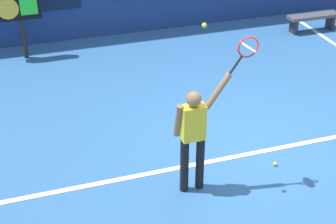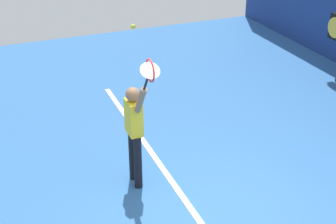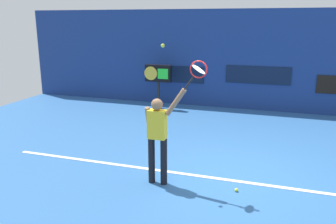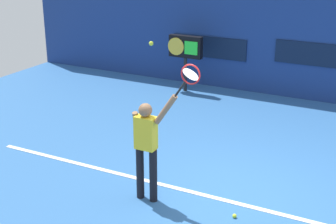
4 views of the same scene
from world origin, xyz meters
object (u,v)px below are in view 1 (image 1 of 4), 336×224
object	(u,v)px
tennis_ball	(204,25)
court_bench	(313,19)
spare_ball	(275,164)
tennis_player	(193,133)
scoreboard_clock	(19,9)
tennis_racket	(247,49)

from	to	relation	value
tennis_ball	court_bench	bearing A→B (deg)	44.96
spare_ball	tennis_player	bearing A→B (deg)	-175.61
tennis_player	scoreboard_clock	world-z (taller)	tennis_player
tennis_player	scoreboard_clock	bearing A→B (deg)	109.74
tennis_player	tennis_ball	xyz separation A→B (m)	(0.11, -0.00, 1.64)
tennis_player	tennis_ball	world-z (taller)	tennis_ball
tennis_player	scoreboard_clock	size ratio (longest dim) A/B	1.23
scoreboard_clock	spare_ball	distance (m)	6.74
scoreboard_clock	court_bench	distance (m)	7.41
scoreboard_clock	tennis_player	bearing A→B (deg)	-70.26
tennis_player	spare_ball	bearing A→B (deg)	4.39
tennis_racket	spare_ball	xyz separation A→B (m)	(0.76, 0.12, -2.20)
tennis_racket	scoreboard_clock	world-z (taller)	tennis_racket
tennis_racket	court_bench	world-z (taller)	tennis_racket
tennis_racket	court_bench	size ratio (longest dim) A/B	0.43
tennis_player	tennis_racket	xyz separation A→B (m)	(0.74, -0.00, 1.22)
tennis_player	court_bench	distance (m)	7.42
tennis_racket	scoreboard_clock	distance (m)	6.46
tennis_player	scoreboard_clock	xyz separation A→B (m)	(-2.05, 5.72, 0.19)
scoreboard_clock	court_bench	world-z (taller)	scoreboard_clock
scoreboard_clock	tennis_racket	bearing A→B (deg)	-63.98
tennis_racket	court_bench	bearing A→B (deg)	48.72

